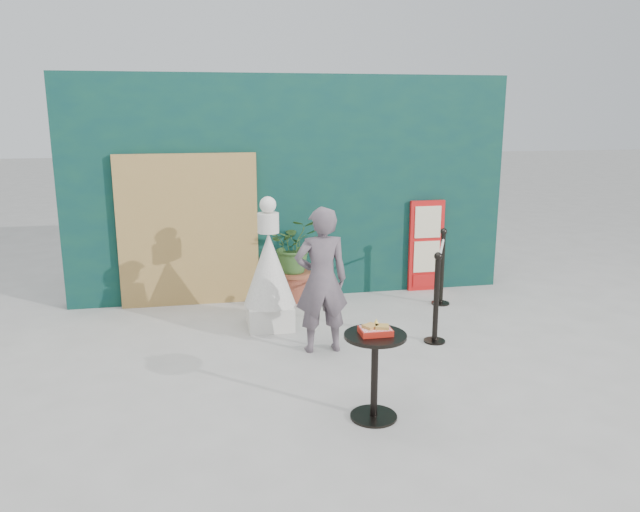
{
  "coord_description": "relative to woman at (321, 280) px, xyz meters",
  "views": [
    {
      "loc": [
        -1.31,
        -5.23,
        2.56
      ],
      "look_at": [
        0.0,
        1.2,
        1.0
      ],
      "focal_mm": 35.0,
      "sensor_mm": 36.0,
      "label": 1
    }
  ],
  "objects": [
    {
      "name": "stanchion_barrier",
      "position": [
        1.6,
        0.64,
        -0.29
      ],
      "size": [
        0.84,
        1.54,
        1.03
      ],
      "color": "black",
      "rests_on": "ground"
    },
    {
      "name": "planter",
      "position": [
        0.02,
        1.87,
        -0.13
      ],
      "size": [
        0.67,
        0.58,
        1.14
      ],
      "color": "brown",
      "rests_on": "ground"
    },
    {
      "name": "cafe_table",
      "position": [
        0.13,
        -1.57,
        -0.29
      ],
      "size": [
        0.52,
        0.52,
        0.75
      ],
      "color": "black",
      "rests_on": "ground"
    },
    {
      "name": "bamboo_fence",
      "position": [
        -1.37,
        1.95,
        0.21
      ],
      "size": [
        1.8,
        0.08,
        2.0
      ],
      "primitive_type": "cube",
      "color": "tan",
      "rests_on": "ground"
    },
    {
      "name": "food_basket",
      "position": [
        0.13,
        -1.57,
        -0.0
      ],
      "size": [
        0.26,
        0.19,
        0.11
      ],
      "color": "red",
      "rests_on": "cafe_table"
    },
    {
      "name": "back_wall",
      "position": [
        0.03,
        2.16,
        0.71
      ],
      "size": [
        6.0,
        0.3,
        3.0
      ],
      "primitive_type": "cube",
      "color": "#0A2F30",
      "rests_on": "ground"
    },
    {
      "name": "woman",
      "position": [
        0.0,
        0.0,
        0.0
      ],
      "size": [
        0.58,
        0.39,
        1.58
      ],
      "primitive_type": "imported",
      "rotation": [
        0.0,
        0.0,
        3.16
      ],
      "color": "#62545C",
      "rests_on": "ground"
    },
    {
      "name": "ground",
      "position": [
        0.03,
        -0.99,
        -0.79
      ],
      "size": [
        60.0,
        60.0,
        0.0
      ],
      "primitive_type": "plane",
      "color": "#ADAAA5",
      "rests_on": "ground"
    },
    {
      "name": "menu_board",
      "position": [
        1.93,
        1.97,
        -0.14
      ],
      "size": [
        0.5,
        0.07,
        1.3
      ],
      "color": "red",
      "rests_on": "ground"
    },
    {
      "name": "statue",
      "position": [
        -0.45,
        0.84,
        -0.14
      ],
      "size": [
        0.62,
        0.62,
        1.58
      ],
      "color": "white",
      "rests_on": "ground"
    }
  ]
}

